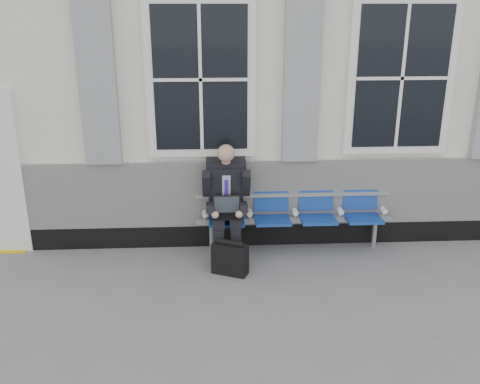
{
  "coord_description": "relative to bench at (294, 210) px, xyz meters",
  "views": [
    {
      "loc": [
        -2.01,
        -5.2,
        3.16
      ],
      "look_at": [
        -1.69,
        0.9,
        0.97
      ],
      "focal_mm": 40.0,
      "sensor_mm": 36.0,
      "label": 1
    }
  ],
  "objects": [
    {
      "name": "ground",
      "position": [
        0.95,
        -1.32,
        -0.55
      ],
      "size": [
        70.0,
        70.0,
        0.0
      ],
      "primitive_type": "plane",
      "color": "slate",
      "rests_on": "ground"
    },
    {
      "name": "station_building",
      "position": [
        0.93,
        2.15,
        1.67
      ],
      "size": [
        14.4,
        4.4,
        4.49
      ],
      "color": "white",
      "rests_on": "ground"
    },
    {
      "name": "bench",
      "position": [
        0.0,
        0.0,
        0.0
      ],
      "size": [
        2.6,
        0.47,
        0.91
      ],
      "color": "#9EA0A3",
      "rests_on": "ground"
    },
    {
      "name": "businessman",
      "position": [
        -0.9,
        -0.14,
        0.25
      ],
      "size": [
        0.61,
        0.82,
        1.49
      ],
      "color": "black",
      "rests_on": "ground"
    },
    {
      "name": "briefcase",
      "position": [
        -0.88,
        -0.68,
        -0.35
      ],
      "size": [
        0.47,
        0.34,
        0.44
      ],
      "color": "black",
      "rests_on": "ground"
    }
  ]
}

